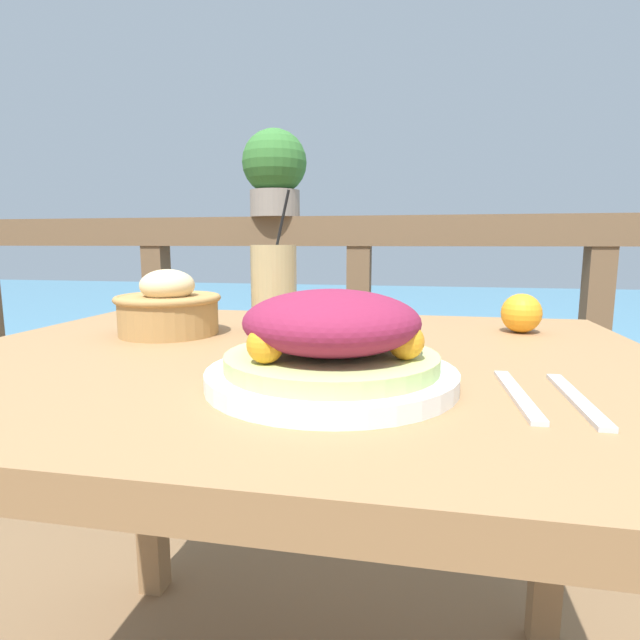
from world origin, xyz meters
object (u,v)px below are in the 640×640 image
object	(u,v)px
salad_plate	(331,345)
potted_plant	(275,171)
bread_basket	(168,308)
drink_glass	(274,290)

from	to	relation	value
salad_plate	potted_plant	size ratio (longest dim) A/B	1.08
bread_basket	salad_plate	bearing A→B (deg)	-38.01
salad_plate	bread_basket	world-z (taller)	bread_basket
bread_basket	potted_plant	size ratio (longest dim) A/B	0.70
drink_glass	potted_plant	world-z (taller)	potted_plant
potted_plant	salad_plate	bearing A→B (deg)	-70.61
salad_plate	potted_plant	world-z (taller)	potted_plant
potted_plant	drink_glass	bearing A→B (deg)	-74.32
bread_basket	drink_glass	bearing A→B (deg)	10.49
drink_glass	potted_plant	distance (m)	0.78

